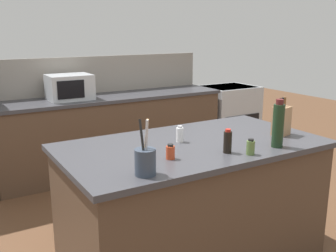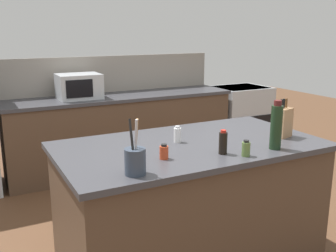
{
  "view_description": "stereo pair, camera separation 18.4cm",
  "coord_description": "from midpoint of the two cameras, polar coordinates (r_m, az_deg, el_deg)",
  "views": [
    {
      "loc": [
        -1.53,
        -2.22,
        1.73
      ],
      "look_at": [
        0.0,
        0.35,
        0.99
      ],
      "focal_mm": 42.0,
      "sensor_mm": 36.0,
      "label": 1
    },
    {
      "loc": [
        -1.37,
        -2.31,
        1.73
      ],
      "look_at": [
        0.0,
        0.35,
        0.99
      ],
      "focal_mm": 42.0,
      "sensor_mm": 36.0,
      "label": 2
    }
  ],
  "objects": [
    {
      "name": "microwave",
      "position": [
        4.68,
        -15.19,
        5.46
      ],
      "size": [
        0.49,
        0.39,
        0.29
      ],
      "color": "#ADB2B7",
      "rests_on": "back_counter_run"
    },
    {
      "name": "utensil_crock",
      "position": [
        2.19,
        -5.72,
        -5.08
      ],
      "size": [
        0.12,
        0.12,
        0.32
      ],
      "color": "#333D4C",
      "rests_on": "kitchen_island"
    },
    {
      "name": "spice_jar_paprika",
      "position": [
        2.46,
        -1.8,
        -3.82
      ],
      "size": [
        0.06,
        0.06,
        0.1
      ],
      "color": "#B73D1E",
      "rests_on": "kitchen_island"
    },
    {
      "name": "range_oven",
      "position": [
        5.87,
        7.82,
        1.34
      ],
      "size": [
        0.76,
        0.65,
        0.92
      ],
      "color": "#ADB2B7",
      "rests_on": "ground_plane"
    },
    {
      "name": "salt_shaker",
      "position": [
        2.82,
        -0.14,
        -1.25
      ],
      "size": [
        0.05,
        0.05,
        0.12
      ],
      "color": "silver",
      "rests_on": "kitchen_island"
    },
    {
      "name": "spice_jar_oregano",
      "position": [
        2.58,
        9.91,
        -3.07
      ],
      "size": [
        0.05,
        0.05,
        0.11
      ],
      "color": "#567038",
      "rests_on": "kitchen_island"
    },
    {
      "name": "back_counter_run",
      "position": [
        4.96,
        -9.05,
        -0.97
      ],
      "size": [
        2.84,
        0.66,
        0.94
      ],
      "color": "#4C3828",
      "rests_on": "ground_plane"
    },
    {
      "name": "soy_sauce_bottle",
      "position": [
        2.58,
        6.64,
        -2.29
      ],
      "size": [
        0.06,
        0.06,
        0.16
      ],
      "color": "black",
      "rests_on": "kitchen_island"
    },
    {
      "name": "wall_backsplash",
      "position": [
        5.13,
        -10.68,
        7.38
      ],
      "size": [
        2.8,
        0.03,
        0.46
      ],
      "primitive_type": "cube",
      "color": "gray",
      "rests_on": "back_counter_run"
    },
    {
      "name": "wine_bottle",
      "position": [
        2.75,
        13.88,
        0.16
      ],
      "size": [
        0.08,
        0.08,
        0.33
      ],
      "color": "black",
      "rests_on": "kitchen_island"
    },
    {
      "name": "kitchen_island",
      "position": [
        2.98,
        1.72,
        -11.16
      ],
      "size": [
        1.88,
        1.04,
        0.94
      ],
      "color": "#4C3828",
      "rests_on": "ground_plane"
    },
    {
      "name": "knife_block",
      "position": [
        3.09,
        14.52,
        0.77
      ],
      "size": [
        0.15,
        0.13,
        0.29
      ],
      "rotation": [
        0.0,
        0.0,
        0.27
      ],
      "color": "#A87C54",
      "rests_on": "kitchen_island"
    }
  ]
}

